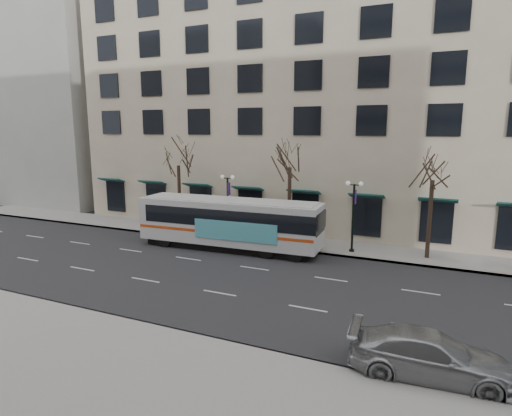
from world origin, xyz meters
The scene contains 11 objects.
ground centered at (0.00, 0.00, 0.00)m, with size 160.00×160.00×0.00m, color black.
sidewalk_far centered at (5.00, 9.00, 0.07)m, with size 80.00×4.00×0.15m, color gray.
building_hotel centered at (-2.00, 21.00, 12.00)m, with size 40.00×20.00×24.00m, color tan.
building_far_upblock centered at (-38.00, 21.00, 14.00)m, with size 28.00×20.00×28.00m, color #999993.
tree_far_left centered at (-10.00, 8.80, 6.70)m, with size 3.60×3.60×8.34m.
tree_far_mid centered at (0.00, 8.80, 6.91)m, with size 3.60×3.60×8.55m.
tree_far_right centered at (10.00, 8.80, 6.42)m, with size 3.60×3.60×8.06m.
lamp_post_left centered at (-4.99, 8.20, 2.94)m, with size 1.22×0.45×5.21m.
lamp_post_right centered at (5.01, 8.20, 2.94)m, with size 1.22×0.45×5.21m.
city_bus centered at (-3.51, 5.72, 2.04)m, with size 13.88×3.67×3.73m.
silver_car centered at (10.75, -6.20, 0.83)m, with size 2.32×5.71×1.66m, color #9EA2A6.
Camera 1 is at (10.80, -21.60, 8.83)m, focal length 30.00 mm.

